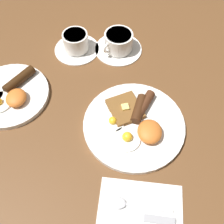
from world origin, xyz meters
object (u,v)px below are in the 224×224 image
teacup_near (118,43)px  teacup_far (76,43)px  breakfast_plate_far (10,94)px  knife (144,218)px  breakfast_plate_near (135,123)px  spoon (125,204)px

teacup_near → teacup_far: size_ratio=1.06×
breakfast_plate_far → knife: (-0.33, -0.40, -0.01)m
breakfast_plate_near → teacup_near: 0.30m
breakfast_plate_near → teacup_near: teacup_near is taller
breakfast_plate_far → teacup_far: teacup_far is taller
teacup_far → knife: (-0.54, -0.22, -0.02)m
breakfast_plate_far → knife: 0.52m
breakfast_plate_near → teacup_near: bearing=10.7°
teacup_far → spoon: (-0.51, -0.18, -0.02)m
knife → spoon: size_ratio=1.05×
breakfast_plate_far → teacup_near: teacup_near is taller
breakfast_plate_far → teacup_far: bearing=-40.2°
breakfast_plate_near → teacup_far: size_ratio=1.87×
breakfast_plate_near → spoon: (-0.22, 0.02, -0.00)m
teacup_far → knife: teacup_far is taller
breakfast_plate_near → teacup_far: teacup_far is taller
teacup_near → spoon: (-0.52, -0.03, -0.02)m
knife → spoon: (0.03, 0.05, 0.00)m
teacup_near → knife: bearing=-171.7°
breakfast_plate_far → teacup_near: size_ratio=1.48×
knife → teacup_near: bearing=-76.9°
breakfast_plate_far → spoon: bearing=-130.7°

